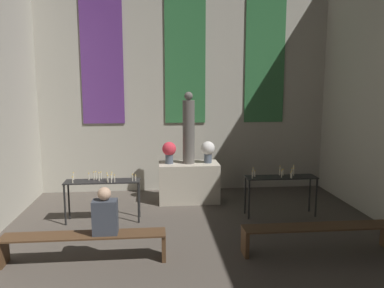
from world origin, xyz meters
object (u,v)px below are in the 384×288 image
at_px(flower_vase_left, 169,151).
at_px(flower_vase_right, 208,150).
at_px(candle_rack_left, 103,186).
at_px(candle_rack_right, 281,182).
at_px(statue, 189,130).
at_px(pew_back_left, 85,241).
at_px(pew_back_right, 318,232).
at_px(altar, 189,182).
at_px(person_seated, 105,214).

distance_m(flower_vase_left, flower_vase_right, 0.87).
height_order(candle_rack_left, candle_rack_right, candle_rack_right).
distance_m(statue, pew_back_left, 3.62).
distance_m(flower_vase_left, candle_rack_right, 2.52).
bearing_deg(candle_rack_right, statue, 146.84).
bearing_deg(flower_vase_left, statue, 0.00).
bearing_deg(pew_back_right, altar, 122.08).
xyz_separation_m(statue, person_seated, (-1.48, -2.86, -0.90)).
bearing_deg(candle_rack_left, flower_vase_left, 40.98).
height_order(flower_vase_left, pew_back_left, flower_vase_left).
relative_size(candle_rack_left, person_seated, 2.01).
bearing_deg(altar, flower_vase_right, 0.00).
bearing_deg(candle_rack_left, candle_rack_right, 0.02).
xyz_separation_m(flower_vase_right, person_seated, (-1.92, -2.86, -0.44)).
height_order(statue, flower_vase_right, statue).
xyz_separation_m(candle_rack_right, person_seated, (-3.24, -1.72, 0.04)).
distance_m(flower_vase_left, pew_back_right, 3.73).
bearing_deg(flower_vase_right, pew_back_right, -64.62).
relative_size(altar, pew_back_right, 0.56).
relative_size(candle_rack_right, pew_back_left, 0.59).
distance_m(candle_rack_right, person_seated, 3.66).
height_order(altar, person_seated, person_seated).
distance_m(flower_vase_left, candle_rack_left, 1.81).
relative_size(altar, flower_vase_left, 2.74).
distance_m(statue, pew_back_right, 3.62).
distance_m(altar, flower_vase_right, 0.85).
bearing_deg(statue, altar, 0.00).
height_order(flower_vase_left, candle_rack_right, flower_vase_left).
relative_size(flower_vase_left, person_seated, 0.69).
relative_size(altar, flower_vase_right, 2.74).
bearing_deg(altar, candle_rack_right, -33.16).
height_order(candle_rack_left, pew_back_left, candle_rack_left).
height_order(statue, flower_vase_left, statue).
distance_m(altar, statue, 1.19).
xyz_separation_m(candle_rack_left, pew_back_left, (-0.04, -1.72, -0.37)).
xyz_separation_m(pew_back_right, person_seated, (-3.28, -0.00, 0.41)).
xyz_separation_m(flower_vase_left, candle_rack_right, (2.19, -1.15, -0.48)).
relative_size(flower_vase_left, pew_back_left, 0.21).
bearing_deg(statue, person_seated, -117.38).
bearing_deg(candle_rack_right, pew_back_right, -88.60).
distance_m(flower_vase_right, pew_back_right, 3.28).
relative_size(altar, candle_rack_left, 0.94).
xyz_separation_m(flower_vase_left, pew_back_left, (-1.36, -2.86, -0.85)).
distance_m(pew_back_left, pew_back_right, 3.59).
bearing_deg(candle_rack_right, candle_rack_left, -179.98).
xyz_separation_m(statue, pew_back_right, (1.80, -2.86, -1.31)).
height_order(candle_rack_right, pew_back_right, candle_rack_right).
xyz_separation_m(pew_back_left, pew_back_right, (3.59, 0.00, 0.00)).
bearing_deg(flower_vase_right, pew_back_left, -127.93).
distance_m(altar, person_seated, 3.24).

